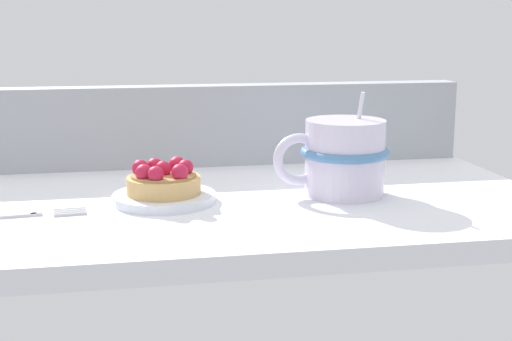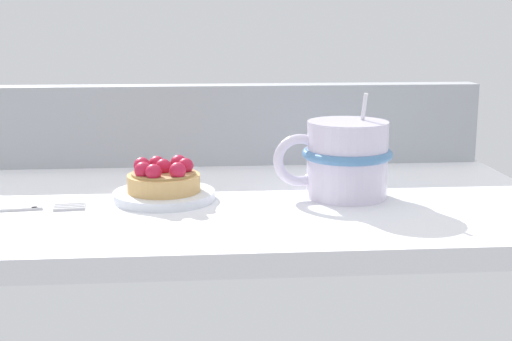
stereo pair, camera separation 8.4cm
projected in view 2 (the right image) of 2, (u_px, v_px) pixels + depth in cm
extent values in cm
cube|color=white|center=(229.00, 206.00, 86.33)|extent=(76.26, 43.43, 2.44)
cube|color=#9EA3A8|center=(222.00, 125.00, 104.00)|extent=(74.74, 4.16, 11.52)
cylinder|color=silver|center=(164.00, 196.00, 84.02)|extent=(11.95, 11.95, 1.05)
cylinder|color=silver|center=(164.00, 198.00, 84.08)|extent=(6.57, 6.57, 0.53)
cylinder|color=tan|center=(164.00, 183.00, 83.70)|extent=(8.52, 8.52, 2.00)
cylinder|color=#AB854F|center=(164.00, 173.00, 83.46)|extent=(7.50, 7.50, 0.30)
sphere|color=#B71938|center=(163.00, 167.00, 83.30)|extent=(1.86, 1.86, 1.86)
sphere|color=#B71938|center=(186.00, 166.00, 83.63)|extent=(1.83, 1.83, 1.83)
sphere|color=#B71938|center=(179.00, 163.00, 85.29)|extent=(2.01, 2.01, 2.01)
sphere|color=#B71938|center=(157.00, 164.00, 85.60)|extent=(1.92, 1.92, 1.92)
sphere|color=#B71938|center=(142.00, 166.00, 83.96)|extent=(1.97, 1.97, 1.97)
sphere|color=#B71938|center=(143.00, 170.00, 81.74)|extent=(2.01, 2.01, 2.01)
sphere|color=#B71938|center=(154.00, 172.00, 80.74)|extent=(1.86, 1.86, 1.86)
sphere|color=#B71938|center=(178.00, 171.00, 81.19)|extent=(1.93, 1.93, 1.93)
cylinder|color=silver|center=(347.00, 159.00, 84.69)|extent=(9.57, 9.57, 9.11)
torus|color=#4C7FB2|center=(347.00, 154.00, 84.54)|extent=(10.71, 10.71, 1.09)
torus|color=silver|center=(300.00, 160.00, 84.23)|extent=(6.26, 1.16, 6.26)
cylinder|color=silver|center=(363.00, 116.00, 84.48)|extent=(0.76, 2.12, 5.65)
cube|color=silver|center=(37.00, 207.00, 79.81)|extent=(1.25, 0.68, 0.60)
cube|color=silver|center=(69.00, 208.00, 79.38)|extent=(3.51, 0.60, 0.60)
cube|color=silver|center=(69.00, 206.00, 80.09)|extent=(3.51, 0.60, 0.60)
cube|color=silver|center=(70.00, 205.00, 80.79)|extent=(3.51, 0.60, 0.60)
cube|color=silver|center=(70.00, 203.00, 81.50)|extent=(3.51, 0.60, 0.60)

